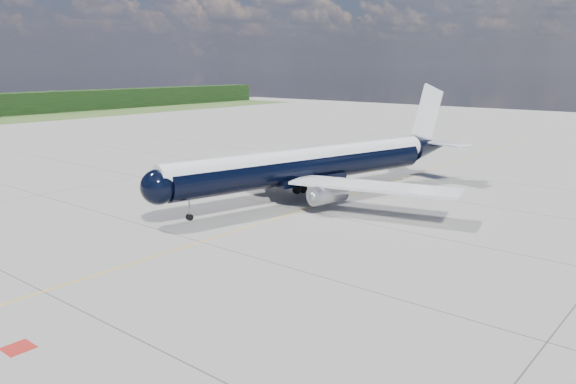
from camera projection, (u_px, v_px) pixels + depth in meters
The scene contains 4 objects.
ground at pixel (328, 202), 66.44m from camera, with size 320.00×320.00×0.00m, color gray.
taxiway_centerline at pixel (302, 210), 62.67m from camera, with size 0.16×160.00×0.01m, color #DFA90B.
red_marking at pixel (18, 348), 32.11m from camera, with size 1.60×1.60×0.01m, color maroon.
main_airliner at pixel (315, 164), 67.58m from camera, with size 37.01×45.76×13.38m.
Camera 1 is at (37.40, -22.81, 15.81)m, focal length 35.00 mm.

